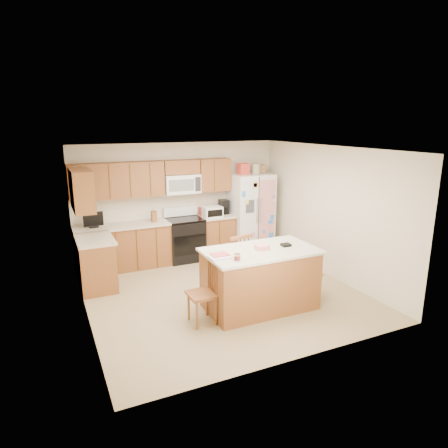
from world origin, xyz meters
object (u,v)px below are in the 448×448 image
windsor_chair_back (235,264)px  windsor_chair_right (306,274)px  refrigerator (250,212)px  island (260,279)px  stove (185,239)px  windsor_chair_left (203,293)px

windsor_chair_back → windsor_chair_right: windsor_chair_back is taller
refrigerator → island: size_ratio=1.14×
stove → windsor_chair_right: size_ratio=1.27×
stove → windsor_chair_right: (1.24, -2.68, -0.06)m
refrigerator → windsor_chair_back: refrigerator is taller
stove → windsor_chair_left: 2.87m
windsor_chair_left → refrigerator: bearing=50.3°
island → windsor_chair_back: size_ratio=1.68×
refrigerator → windsor_chair_back: (-1.33, -1.90, -0.42)m
refrigerator → windsor_chair_back: 2.36m
stove → windsor_chair_back: bearing=-83.0°
stove → windsor_chair_back: size_ratio=1.07×
windsor_chair_left → windsor_chair_back: (0.93, 0.82, 0.04)m
windsor_chair_left → windsor_chair_back: size_ratio=0.92×
refrigerator → windsor_chair_left: refrigerator is taller
stove → island: bearing=-83.3°
windsor_chair_back → windsor_chair_left: bearing=-138.6°
island → windsor_chair_back: 0.74m
windsor_chair_left → stove: bearing=76.2°
refrigerator → windsor_chair_left: bearing=-129.7°
stove → windsor_chair_back: stove is taller
island → windsor_chair_right: bearing=1.2°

